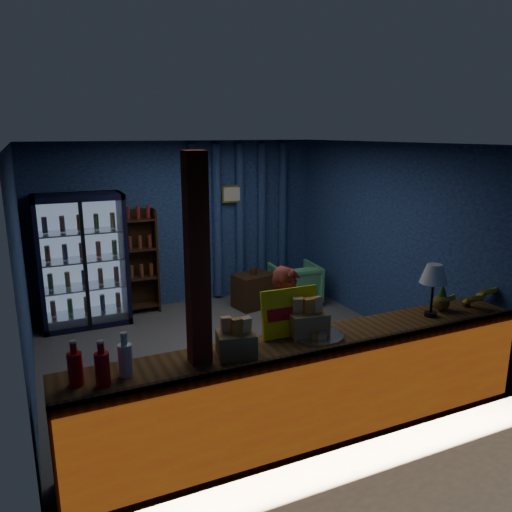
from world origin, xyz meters
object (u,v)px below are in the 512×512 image
Objects in this scene: shopkeeper at (287,340)px; green_chair at (295,284)px; pastry_tray at (317,334)px; table_lamp at (434,276)px.

shopkeeper reaches higher than green_chair.
green_chair is at bearing 63.89° from pastry_tray.
shopkeeper is 2.04× the size of green_chair.
shopkeeper reaches higher than pastry_tray.
green_chair is (1.63, 2.77, -0.41)m from shopkeeper.
pastry_tray is (-1.59, -3.25, 0.65)m from green_chair.
pastry_tray reaches higher than green_chair.
pastry_tray is at bearing -87.65° from shopkeeper.
pastry_tray is 0.91× the size of table_lamp.
shopkeeper is 3.24m from green_chair.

